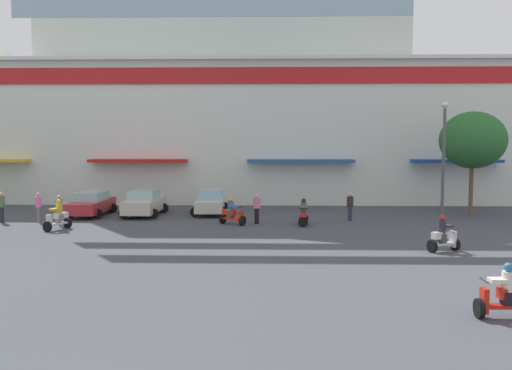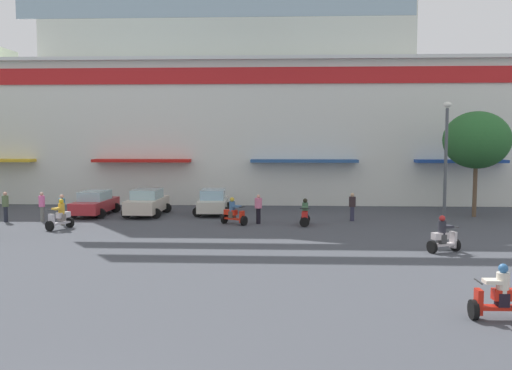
{
  "view_description": "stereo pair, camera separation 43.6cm",
  "coord_description": "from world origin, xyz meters",
  "px_view_note": "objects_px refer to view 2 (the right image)",
  "views": [
    {
      "loc": [
        3.53,
        -7.31,
        4.69
      ],
      "look_at": [
        2.88,
        17.03,
        2.57
      ],
      "focal_mm": 37.88,
      "sensor_mm": 36.0,
      "label": 1
    },
    {
      "loc": [
        3.96,
        -7.29,
        4.69
      ],
      "look_at": [
        2.88,
        17.03,
        2.57
      ],
      "focal_mm": 37.88,
      "sensor_mm": 36.0,
      "label": 2
    }
  ],
  "objects_px": {
    "scooter_rider_6": "(60,217)",
    "pedestrian_3": "(62,208)",
    "parked_car_0": "(95,203)",
    "parked_car_1": "(147,202)",
    "scooter_rider_0": "(234,213)",
    "pedestrian_4": "(258,207)",
    "scooter_rider_2": "(444,237)",
    "scooter_rider_8": "(305,214)",
    "pedestrian_2": "(5,205)",
    "plaza_tree_1": "(477,140)",
    "pedestrian_1": "(42,205)",
    "parked_car_2": "(213,202)",
    "pedestrian_0": "(352,205)",
    "streetlamp_near": "(446,155)",
    "scooter_rider_4": "(498,297)"
  },
  "relations": [
    {
      "from": "scooter_rider_2",
      "to": "pedestrian_1",
      "type": "relative_size",
      "value": 0.92
    },
    {
      "from": "scooter_rider_2",
      "to": "pedestrian_0",
      "type": "distance_m",
      "value": 8.75
    },
    {
      "from": "streetlamp_near",
      "to": "parked_car_2",
      "type": "bearing_deg",
      "value": 158.07
    },
    {
      "from": "parked_car_0",
      "to": "pedestrian_2",
      "type": "xyz_separation_m",
      "value": [
        -4.13,
        -2.74,
        0.22
      ]
    },
    {
      "from": "parked_car_2",
      "to": "pedestrian_4",
      "type": "height_order",
      "value": "pedestrian_4"
    },
    {
      "from": "parked_car_1",
      "to": "pedestrian_1",
      "type": "bearing_deg",
      "value": -152.81
    },
    {
      "from": "scooter_rider_0",
      "to": "pedestrian_4",
      "type": "distance_m",
      "value": 1.4
    },
    {
      "from": "plaza_tree_1",
      "to": "scooter_rider_4",
      "type": "height_order",
      "value": "plaza_tree_1"
    },
    {
      "from": "scooter_rider_0",
      "to": "scooter_rider_8",
      "type": "height_order",
      "value": "scooter_rider_0"
    },
    {
      "from": "scooter_rider_0",
      "to": "scooter_rider_2",
      "type": "bearing_deg",
      "value": -36.26
    },
    {
      "from": "parked_car_1",
      "to": "pedestrian_1",
      "type": "height_order",
      "value": "pedestrian_1"
    },
    {
      "from": "pedestrian_0",
      "to": "pedestrian_1",
      "type": "bearing_deg",
      "value": -176.37
    },
    {
      "from": "pedestrian_1",
      "to": "streetlamp_near",
      "type": "relative_size",
      "value": 0.26
    },
    {
      "from": "scooter_rider_6",
      "to": "pedestrian_1",
      "type": "relative_size",
      "value": 0.94
    },
    {
      "from": "pedestrian_2",
      "to": "pedestrian_3",
      "type": "height_order",
      "value": "pedestrian_2"
    },
    {
      "from": "scooter_rider_6",
      "to": "pedestrian_3",
      "type": "xyz_separation_m",
      "value": [
        -0.45,
        1.37,
        0.3
      ]
    },
    {
      "from": "pedestrian_3",
      "to": "scooter_rider_0",
      "type": "bearing_deg",
      "value": 3.61
    },
    {
      "from": "parked_car_0",
      "to": "pedestrian_3",
      "type": "xyz_separation_m",
      "value": [
        -0.54,
        -3.64,
        0.2
      ]
    },
    {
      "from": "parked_car_2",
      "to": "pedestrian_0",
      "type": "xyz_separation_m",
      "value": [
        8.23,
        -2.34,
        0.14
      ]
    },
    {
      "from": "pedestrian_1",
      "to": "pedestrian_2",
      "type": "xyz_separation_m",
      "value": [
        -2.01,
        -0.15,
        0.01
      ]
    },
    {
      "from": "pedestrian_0",
      "to": "pedestrian_3",
      "type": "xyz_separation_m",
      "value": [
        -15.86,
        -2.15,
        0.05
      ]
    },
    {
      "from": "pedestrian_2",
      "to": "pedestrian_4",
      "type": "xyz_separation_m",
      "value": [
        14.17,
        -0.01,
        -0.06
      ]
    },
    {
      "from": "scooter_rider_8",
      "to": "streetlamp_near",
      "type": "relative_size",
      "value": 0.22
    },
    {
      "from": "scooter_rider_8",
      "to": "pedestrian_4",
      "type": "bearing_deg",
      "value": 170.6
    },
    {
      "from": "pedestrian_1",
      "to": "scooter_rider_4",
      "type": "bearing_deg",
      "value": -39.37
    },
    {
      "from": "scooter_rider_8",
      "to": "pedestrian_2",
      "type": "distance_m",
      "value": 16.72
    },
    {
      "from": "streetlamp_near",
      "to": "plaza_tree_1",
      "type": "bearing_deg",
      "value": 55.82
    },
    {
      "from": "parked_car_0",
      "to": "pedestrian_4",
      "type": "height_order",
      "value": "pedestrian_4"
    },
    {
      "from": "scooter_rider_0",
      "to": "scooter_rider_8",
      "type": "relative_size",
      "value": 1.05
    },
    {
      "from": "scooter_rider_8",
      "to": "pedestrian_1",
      "type": "height_order",
      "value": "pedestrian_1"
    },
    {
      "from": "scooter_rider_4",
      "to": "pedestrian_3",
      "type": "distance_m",
      "value": 22.68
    },
    {
      "from": "scooter_rider_8",
      "to": "pedestrian_2",
      "type": "height_order",
      "value": "pedestrian_2"
    },
    {
      "from": "scooter_rider_6",
      "to": "scooter_rider_4",
      "type": "bearing_deg",
      "value": -37.83
    },
    {
      "from": "scooter_rider_4",
      "to": "scooter_rider_6",
      "type": "relative_size",
      "value": 0.94
    },
    {
      "from": "plaza_tree_1",
      "to": "pedestrian_4",
      "type": "height_order",
      "value": "plaza_tree_1"
    },
    {
      "from": "parked_car_1",
      "to": "pedestrian_3",
      "type": "distance_m",
      "value": 5.28
    },
    {
      "from": "parked_car_1",
      "to": "streetlamp_near",
      "type": "xyz_separation_m",
      "value": [
        16.48,
        -4.32,
        3.02
      ]
    },
    {
      "from": "parked_car_0",
      "to": "scooter_rider_6",
      "type": "xyz_separation_m",
      "value": [
        -0.09,
        -5.01,
        -0.1
      ]
    },
    {
      "from": "scooter_rider_4",
      "to": "pedestrian_0",
      "type": "height_order",
      "value": "pedestrian_0"
    },
    {
      "from": "parked_car_2",
      "to": "pedestrian_2",
      "type": "distance_m",
      "value": 11.79
    },
    {
      "from": "scooter_rider_8",
      "to": "pedestrian_2",
      "type": "xyz_separation_m",
      "value": [
        -16.71,
        0.43,
        0.38
      ]
    },
    {
      "from": "scooter_rider_6",
      "to": "scooter_rider_2",
      "type": "bearing_deg",
      "value": -14.97
    },
    {
      "from": "scooter_rider_2",
      "to": "pedestrian_1",
      "type": "height_order",
      "value": "pedestrian_1"
    },
    {
      "from": "parked_car_1",
      "to": "pedestrian_4",
      "type": "relative_size",
      "value": 2.56
    },
    {
      "from": "pedestrian_3",
      "to": "pedestrian_4",
      "type": "distance_m",
      "value": 10.62
    },
    {
      "from": "scooter_rider_8",
      "to": "plaza_tree_1",
      "type": "bearing_deg",
      "value": 19.61
    },
    {
      "from": "scooter_rider_2",
      "to": "pedestrian_4",
      "type": "bearing_deg",
      "value": 138.16
    },
    {
      "from": "scooter_rider_6",
      "to": "streetlamp_near",
      "type": "height_order",
      "value": "streetlamp_near"
    },
    {
      "from": "parked_car_1",
      "to": "pedestrian_0",
      "type": "distance_m",
      "value": 12.26
    },
    {
      "from": "scooter_rider_0",
      "to": "scooter_rider_4",
      "type": "xyz_separation_m",
      "value": [
        8.16,
        -15.12,
        0.0
      ]
    }
  ]
}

